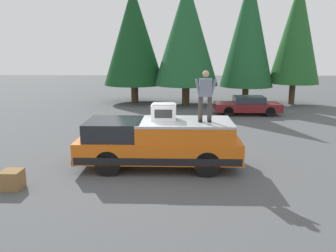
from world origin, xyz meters
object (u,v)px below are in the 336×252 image
Objects in this scene: person_on_truck_bed at (205,95)px; wooden_crate at (12,180)px; pickup_truck at (159,143)px; compressor_unit at (164,112)px; parked_car_maroon at (247,105)px.

wooden_crate is (-1.93, 5.73, -2.27)m from person_on_truck_bed.
pickup_truck is 1.08m from compressor_unit.
parked_car_maroon reaches higher than wooden_crate.
parked_car_maroon is at bearing -37.37° from wooden_crate.
compressor_unit is (0.17, -0.16, 1.05)m from pickup_truck.
wooden_crate is at bearing 108.59° from person_on_truck_bed.
person_on_truck_bed reaches higher than parked_car_maroon.
wooden_crate is at bearing 142.63° from parked_car_maroon.
parked_car_maroon is at bearing -26.69° from pickup_truck.
compressor_unit is at bearing 78.19° from person_on_truck_bed.
compressor_unit is 0.50× the size of person_on_truck_bed.
person_on_truck_bed is at bearing -71.41° from wooden_crate.
pickup_truck is 3.28× the size of person_on_truck_bed.
parked_car_maroon is 7.32× the size of wooden_crate.
pickup_truck is 1.35× the size of parked_car_maroon.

